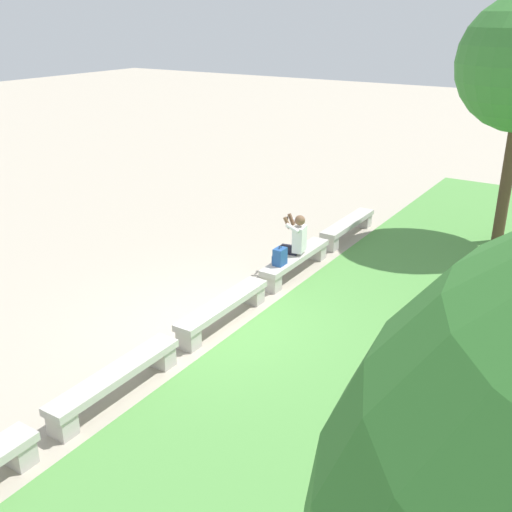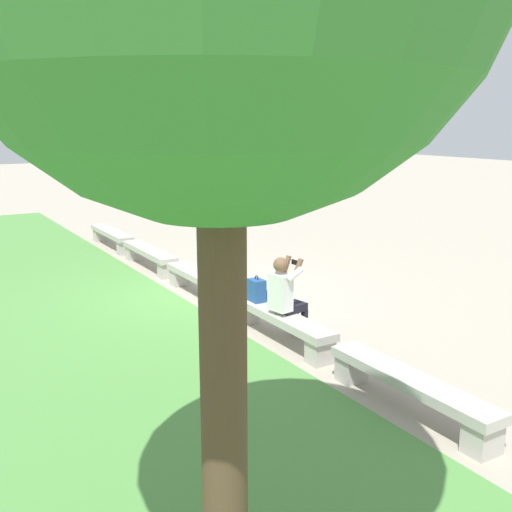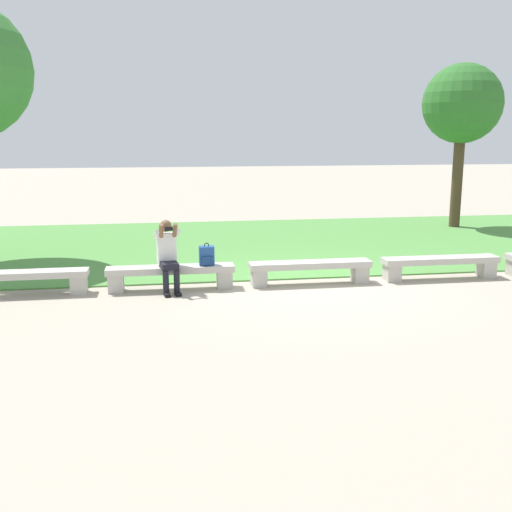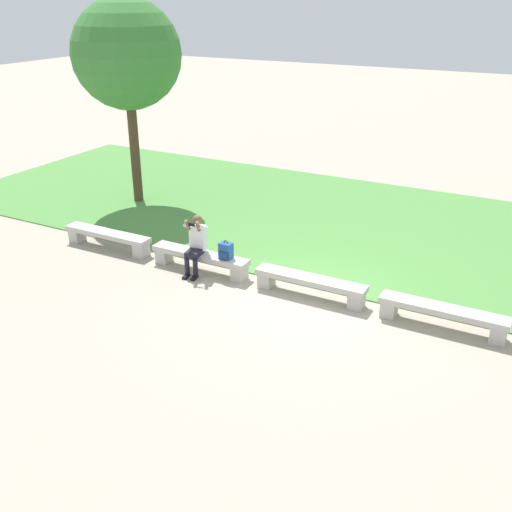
{
  "view_description": "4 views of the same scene",
  "coord_description": "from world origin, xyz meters",
  "px_view_note": "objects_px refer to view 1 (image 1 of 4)",
  "views": [
    {
      "loc": [
        7.82,
        5.72,
        5.26
      ],
      "look_at": [
        -1.25,
        -0.1,
        0.88
      ],
      "focal_mm": 42.0,
      "sensor_mm": 36.0,
      "label": 1
    },
    {
      "loc": [
        -9.88,
        4.78,
        3.28
      ],
      "look_at": [
        -0.95,
        -0.63,
        0.92
      ],
      "focal_mm": 42.0,
      "sensor_mm": 36.0,
      "label": 2
    },
    {
      "loc": [
        -2.8,
        -11.03,
        2.92
      ],
      "look_at": [
        -1.18,
        -0.69,
        0.74
      ],
      "focal_mm": 42.0,
      "sensor_mm": 36.0,
      "label": 3
    },
    {
      "loc": [
        4.19,
        -10.25,
        5.84
      ],
      "look_at": [
        -0.94,
        -0.61,
        0.97
      ],
      "focal_mm": 42.0,
      "sensor_mm": 36.0,
      "label": 4
    }
  ],
  "objects_px": {
    "person_photographer": "(294,241)",
    "backpack": "(280,257)",
    "bench_main": "(348,226)",
    "bench_far": "(116,379)",
    "bench_near": "(296,260)",
    "bench_mid": "(223,308)"
  },
  "relations": [
    {
      "from": "backpack",
      "to": "person_photographer",
      "type": "bearing_deg",
      "value": -174.77
    },
    {
      "from": "bench_main",
      "to": "bench_far",
      "type": "bearing_deg",
      "value": 0.0
    },
    {
      "from": "bench_far",
      "to": "backpack",
      "type": "distance_m",
      "value": 4.71
    },
    {
      "from": "bench_near",
      "to": "person_photographer",
      "type": "distance_m",
      "value": 0.43
    },
    {
      "from": "person_photographer",
      "to": "backpack",
      "type": "bearing_deg",
      "value": 5.23
    },
    {
      "from": "bench_near",
      "to": "bench_mid",
      "type": "distance_m",
      "value": 2.69
    },
    {
      "from": "bench_main",
      "to": "bench_near",
      "type": "relative_size",
      "value": 1.0
    },
    {
      "from": "bench_near",
      "to": "backpack",
      "type": "bearing_deg",
      "value": -0.85
    },
    {
      "from": "bench_main",
      "to": "bench_far",
      "type": "relative_size",
      "value": 1.0
    },
    {
      "from": "bench_main",
      "to": "backpack",
      "type": "xyz_separation_m",
      "value": [
        3.37,
        -0.01,
        0.31
      ]
    },
    {
      "from": "backpack",
      "to": "bench_near",
      "type": "bearing_deg",
      "value": 179.15
    },
    {
      "from": "person_photographer",
      "to": "backpack",
      "type": "xyz_separation_m",
      "value": [
        0.73,
        0.07,
        -0.11
      ]
    },
    {
      "from": "bench_main",
      "to": "backpack",
      "type": "height_order",
      "value": "backpack"
    },
    {
      "from": "bench_mid",
      "to": "person_photographer",
      "type": "height_order",
      "value": "person_photographer"
    },
    {
      "from": "bench_mid",
      "to": "backpack",
      "type": "xyz_separation_m",
      "value": [
        -2.01,
        -0.01,
        0.31
      ]
    },
    {
      "from": "bench_far",
      "to": "bench_near",
      "type": "bearing_deg",
      "value": 180.0
    },
    {
      "from": "bench_main",
      "to": "bench_near",
      "type": "height_order",
      "value": "same"
    },
    {
      "from": "bench_far",
      "to": "backpack",
      "type": "xyz_separation_m",
      "value": [
        -4.7,
        -0.01,
        0.31
      ]
    },
    {
      "from": "bench_main",
      "to": "backpack",
      "type": "bearing_deg",
      "value": -0.17
    },
    {
      "from": "bench_near",
      "to": "bench_main",
      "type": "bearing_deg",
      "value": 180.0
    },
    {
      "from": "bench_main",
      "to": "bench_near",
      "type": "bearing_deg",
      "value": 0.0
    },
    {
      "from": "bench_mid",
      "to": "bench_near",
      "type": "bearing_deg",
      "value": 180.0
    }
  ]
}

